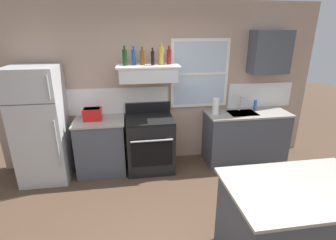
# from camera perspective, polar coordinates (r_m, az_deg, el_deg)

# --- Properties ---
(back_wall) EXTENTS (5.40, 0.11, 2.70)m
(back_wall) POSITION_cam_1_polar(r_m,az_deg,el_deg) (4.39, -1.04, 7.65)
(back_wall) COLOR tan
(back_wall) RESTS_ON ground_plane
(refrigerator) EXTENTS (0.70, 0.72, 1.78)m
(refrigerator) POSITION_cam_1_polar(r_m,az_deg,el_deg) (4.32, -26.47, -1.08)
(refrigerator) COLOR #B7BABC
(refrigerator) RESTS_ON ground_plane
(counter_left_of_stove) EXTENTS (0.79, 0.63, 0.91)m
(counter_left_of_stove) POSITION_cam_1_polar(r_m,az_deg,el_deg) (4.36, -14.64, -5.59)
(counter_left_of_stove) COLOR #474C56
(counter_left_of_stove) RESTS_ON ground_plane
(toaster) EXTENTS (0.30, 0.20, 0.19)m
(toaster) POSITION_cam_1_polar(r_m,az_deg,el_deg) (4.18, -16.51, 1.30)
(toaster) COLOR red
(toaster) RESTS_ON counter_left_of_stove
(stove_range) EXTENTS (0.76, 0.69, 1.09)m
(stove_range) POSITION_cam_1_polar(r_m,az_deg,el_deg) (4.30, -4.02, -5.16)
(stove_range) COLOR black
(stove_range) RESTS_ON ground_plane
(range_hood_shelf) EXTENTS (0.96, 0.52, 0.24)m
(range_hood_shelf) POSITION_cam_1_polar(r_m,az_deg,el_deg) (4.05, -4.54, 10.46)
(range_hood_shelf) COLOR silver
(bottle_dark_green_wine) EXTENTS (0.07, 0.07, 0.29)m
(bottle_dark_green_wine) POSITION_cam_1_polar(r_m,az_deg,el_deg) (3.99, -9.60, 13.65)
(bottle_dark_green_wine) COLOR #143819
(bottle_dark_green_wine) RESTS_ON range_hood_shelf
(bottle_blue_liqueur) EXTENTS (0.07, 0.07, 0.28)m
(bottle_blue_liqueur) POSITION_cam_1_polar(r_m,az_deg,el_deg) (4.05, -7.62, 13.76)
(bottle_blue_liqueur) COLOR #1E478C
(bottle_blue_liqueur) RESTS_ON range_hood_shelf
(bottle_amber_wine) EXTENTS (0.07, 0.07, 0.27)m
(bottle_amber_wine) POSITION_cam_1_polar(r_m,az_deg,el_deg) (4.03, -5.71, 13.75)
(bottle_amber_wine) COLOR brown
(bottle_amber_wine) RESTS_ON range_hood_shelf
(bottle_balsamic_dark) EXTENTS (0.06, 0.06, 0.26)m
(bottle_balsamic_dark) POSITION_cam_1_polar(r_m,az_deg,el_deg) (3.97, -3.44, 13.65)
(bottle_balsamic_dark) COLOR black
(bottle_balsamic_dark) RESTS_ON range_hood_shelf
(bottle_champagne_gold_foil) EXTENTS (0.08, 0.08, 0.32)m
(bottle_champagne_gold_foil) POSITION_cam_1_polar(r_m,az_deg,el_deg) (4.04, -1.55, 14.15)
(bottle_champagne_gold_foil) COLOR #B29333
(bottle_champagne_gold_foil) RESTS_ON range_hood_shelf
(bottle_red_label_wine) EXTENTS (0.07, 0.07, 0.28)m
(bottle_red_label_wine) POSITION_cam_1_polar(r_m,az_deg,el_deg) (4.07, 0.24, 13.97)
(bottle_red_label_wine) COLOR maroon
(bottle_red_label_wine) RESTS_ON range_hood_shelf
(counter_right_with_sink) EXTENTS (1.43, 0.63, 0.91)m
(counter_right_with_sink) POSITION_cam_1_polar(r_m,az_deg,el_deg) (4.77, 16.76, -3.51)
(counter_right_with_sink) COLOR #474C56
(counter_right_with_sink) RESTS_ON ground_plane
(sink_faucet) EXTENTS (0.03, 0.17, 0.28)m
(sink_faucet) POSITION_cam_1_polar(r_m,az_deg,el_deg) (4.61, 15.90, 4.05)
(sink_faucet) COLOR silver
(sink_faucet) RESTS_ON counter_right_with_sink
(paper_towel_roll) EXTENTS (0.11, 0.11, 0.27)m
(paper_towel_roll) POSITION_cam_1_polar(r_m,az_deg,el_deg) (4.36, 10.60, 3.03)
(paper_towel_roll) COLOR white
(paper_towel_roll) RESTS_ON counter_right_with_sink
(dish_soap_bottle) EXTENTS (0.06, 0.06, 0.18)m
(dish_soap_bottle) POSITION_cam_1_polar(r_m,az_deg,el_deg) (4.76, 18.86, 3.15)
(dish_soap_bottle) COLOR blue
(dish_soap_bottle) RESTS_ON counter_right_with_sink
(kitchen_island) EXTENTS (1.40, 0.90, 0.91)m
(kitchen_island) POSITION_cam_1_polar(r_m,az_deg,el_deg) (2.97, 26.50, -20.40)
(kitchen_island) COLOR #474C56
(kitchen_island) RESTS_ON ground_plane
(upper_cabinet_right) EXTENTS (0.64, 0.32, 0.70)m
(upper_cabinet_right) POSITION_cam_1_polar(r_m,az_deg,el_deg) (4.72, 21.76, 13.87)
(upper_cabinet_right) COLOR #474C56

